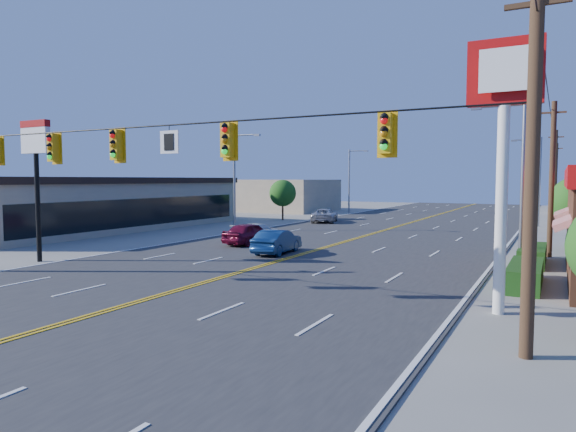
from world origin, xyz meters
The scene contains 20 objects.
ground centered at (0.00, 0.00, 0.00)m, with size 160.00×160.00×0.00m, color gray.
road centered at (0.00, 20.00, 0.03)m, with size 20.00×120.00×0.06m, color #2D2D30.
signal_span centered at (-0.12, 0.00, 4.89)m, with size 24.32×0.34×9.00m.
kfc_pylon centered at (11.00, 4.00, 6.04)m, with size 2.20×0.36×8.50m.
strip_mall centered at (-22.00, 18.00, 2.25)m, with size 10.40×26.40×4.40m.
pizza_hut_sign centered at (-11.00, 4.00, 5.18)m, with size 1.90×0.30×6.85m.
streetlight_se centered at (10.79, 14.00, 4.51)m, with size 2.55×0.25×8.00m.
streetlight_ne centered at (10.79, 38.00, 4.51)m, with size 2.55×0.25×8.00m.
streetlight_sw centered at (-10.79, 22.00, 4.51)m, with size 2.55×0.25×8.00m.
streetlight_nw centered at (-10.79, 48.00, 4.51)m, with size 2.55×0.25×8.00m.
utility_pole_near centered at (12.20, 18.00, 4.20)m, with size 0.28×0.28×8.40m, color #47301E.
utility_pole_mid centered at (12.20, 36.00, 4.20)m, with size 0.28×0.28×8.40m, color #47301E.
utility_pole_far centered at (12.20, 54.00, 4.20)m, with size 0.28×0.28×8.40m, color #47301E.
tree_kfc_rear centered at (13.50, 22.00, 2.93)m, with size 2.94×2.94×4.41m.
tree_west centered at (-13.00, 34.00, 2.79)m, with size 2.80×2.80×4.20m.
bld_west_far centered at (-20.00, 48.00, 2.10)m, with size 11.00×12.00×4.20m, color tan.
car_magenta centered at (-4.97, 14.71, 0.71)m, with size 1.67×4.14×1.41m, color maroon.
car_blue centered at (-1.41, 11.96, 0.67)m, with size 1.42×4.09×1.35m, color navy.
car_white centered at (-5.68, 17.03, 0.57)m, with size 1.60×3.93×1.14m, color white.
car_silver centered at (-7.64, 32.72, 0.66)m, with size 2.20×4.76×1.32m, color #BAB8BE.
Camera 1 is at (12.57, -13.16, 4.23)m, focal length 32.00 mm.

